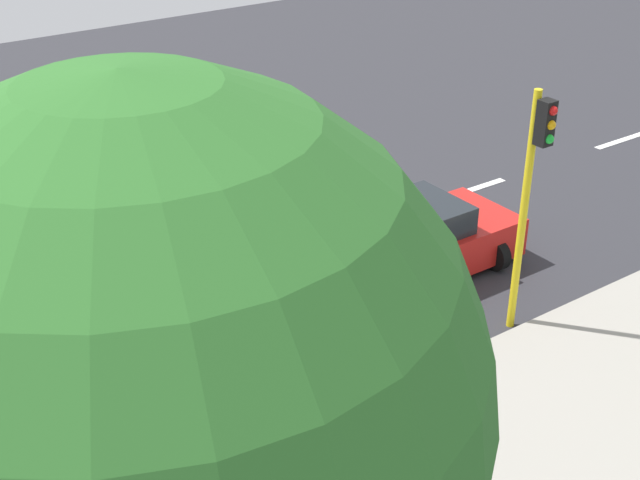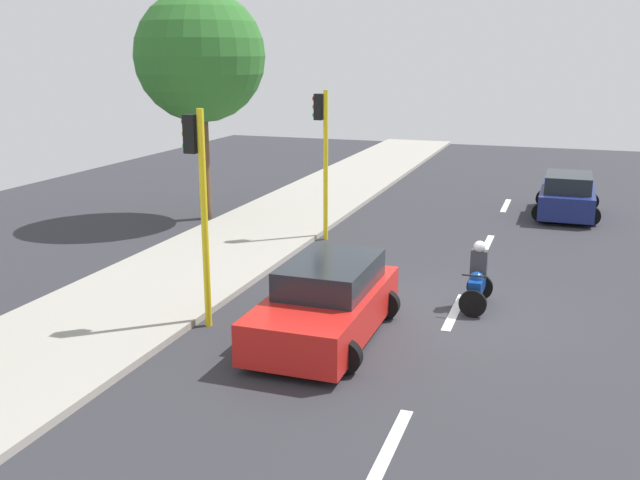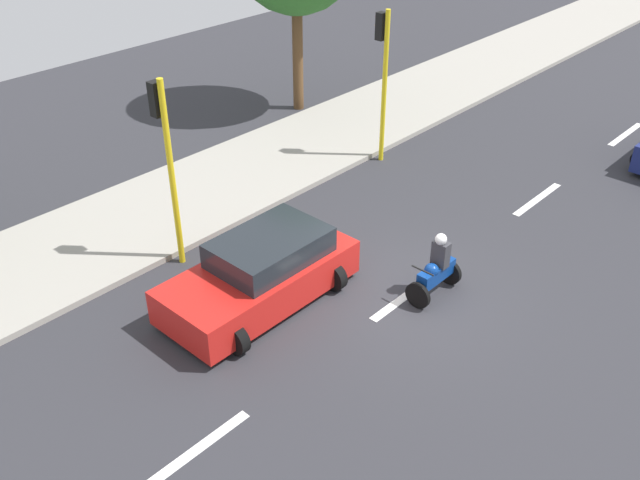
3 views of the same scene
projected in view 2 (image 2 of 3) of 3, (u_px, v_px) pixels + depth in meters
name	position (u px, v px, depth m)	size (l,w,h in m)	color
ground_plane	(455.00, 314.00, 15.88)	(40.00, 60.00, 0.10)	#2D2D33
sidewalk	(176.00, 277.00, 18.09)	(4.00, 60.00, 0.15)	#9E998E
lane_stripe_far_north	(506.00, 206.00, 26.82)	(0.20, 2.40, 0.01)	white
lane_stripe_north	(487.00, 245.00, 21.35)	(0.20, 2.40, 0.01)	white
lane_stripe_mid	(455.00, 312.00, 15.87)	(0.20, 2.40, 0.01)	white
lane_stripe_south	(389.00, 449.00, 10.39)	(0.20, 2.40, 0.01)	white
car_dark_blue	(567.00, 196.00, 24.96)	(2.21, 3.87, 1.52)	navy
car_red	(326.00, 303.00, 14.33)	(2.37, 4.39, 1.52)	red
motorcycle	(477.00, 280.00, 16.00)	(0.60, 1.30, 1.53)	black
traffic_light_corner	(199.00, 188.00, 14.38)	(0.49, 0.24, 4.50)	yellow
traffic_light_midblock	(323.00, 144.00, 21.30)	(0.49, 0.24, 4.50)	yellow
street_tree_center	(200.00, 57.00, 23.39)	(4.28, 4.28, 7.57)	brown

